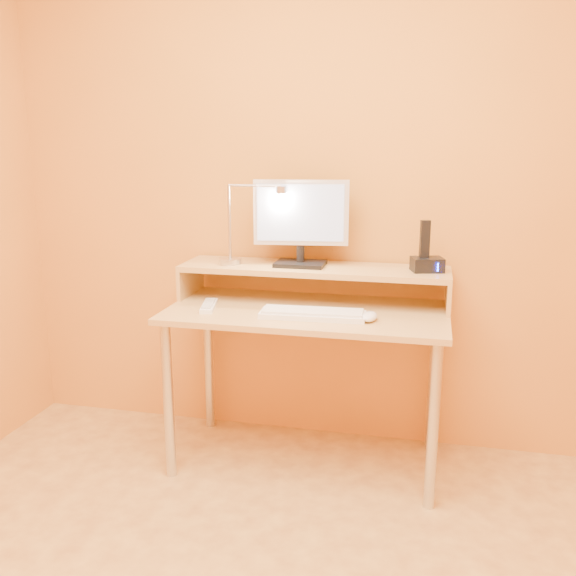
% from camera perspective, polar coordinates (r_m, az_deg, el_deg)
% --- Properties ---
extents(wall_back, '(3.00, 0.04, 2.50)m').
position_cam_1_polar(wall_back, '(2.91, 3.06, 9.80)').
color(wall_back, orange).
rests_on(wall_back, floor).
extents(desk_leg_fl, '(0.04, 0.04, 0.69)m').
position_cam_1_polar(desk_leg_fl, '(2.74, -10.88, -10.12)').
color(desk_leg_fl, silver).
rests_on(desk_leg_fl, floor).
extents(desk_leg_fr, '(0.04, 0.04, 0.69)m').
position_cam_1_polar(desk_leg_fr, '(2.54, 13.11, -12.27)').
color(desk_leg_fr, silver).
rests_on(desk_leg_fr, floor).
extents(desk_leg_bl, '(0.04, 0.04, 0.69)m').
position_cam_1_polar(desk_leg_bl, '(3.17, -7.26, -6.69)').
color(desk_leg_bl, silver).
rests_on(desk_leg_bl, floor).
extents(desk_leg_br, '(0.04, 0.04, 0.69)m').
position_cam_1_polar(desk_leg_br, '(3.00, 13.13, -8.18)').
color(desk_leg_br, silver).
rests_on(desk_leg_br, floor).
extents(desk_lower, '(1.20, 0.60, 0.02)m').
position_cam_1_polar(desk_lower, '(2.69, 1.75, -2.22)').
color(desk_lower, tan).
rests_on(desk_lower, floor).
extents(shelf_riser_left, '(0.02, 0.30, 0.14)m').
position_cam_1_polar(shelf_riser_left, '(2.98, -8.90, 0.73)').
color(shelf_riser_left, tan).
rests_on(shelf_riser_left, desk_lower).
extents(shelf_riser_right, '(0.02, 0.30, 0.14)m').
position_cam_1_polar(shelf_riser_right, '(2.77, 14.45, -0.48)').
color(shelf_riser_right, tan).
rests_on(shelf_riser_right, desk_lower).
extents(desk_shelf, '(1.20, 0.30, 0.02)m').
position_cam_1_polar(desk_shelf, '(2.80, 2.37, 1.75)').
color(desk_shelf, tan).
rests_on(desk_shelf, desk_lower).
extents(monitor_foot, '(0.22, 0.16, 0.02)m').
position_cam_1_polar(monitor_foot, '(2.80, 1.14, 2.24)').
color(monitor_foot, black).
rests_on(monitor_foot, desk_shelf).
extents(monitor_neck, '(0.04, 0.04, 0.07)m').
position_cam_1_polar(monitor_neck, '(2.80, 1.14, 3.12)').
color(monitor_neck, black).
rests_on(monitor_neck, monitor_foot).
extents(monitor_panel, '(0.42, 0.09, 0.29)m').
position_cam_1_polar(monitor_panel, '(2.78, 1.20, 6.91)').
color(monitor_panel, silver).
rests_on(monitor_panel, monitor_neck).
extents(monitor_back, '(0.38, 0.06, 0.24)m').
position_cam_1_polar(monitor_back, '(2.80, 1.30, 6.96)').
color(monitor_back, black).
rests_on(monitor_back, monitor_panel).
extents(monitor_screen, '(0.38, 0.05, 0.25)m').
position_cam_1_polar(monitor_screen, '(2.76, 1.13, 6.87)').
color(monitor_screen, '#98A9D5').
rests_on(monitor_screen, monitor_panel).
extents(lamp_base, '(0.10, 0.10, 0.02)m').
position_cam_1_polar(lamp_base, '(2.86, -5.30, 2.46)').
color(lamp_base, silver).
rests_on(lamp_base, desk_shelf).
extents(lamp_post, '(0.01, 0.01, 0.33)m').
position_cam_1_polar(lamp_post, '(2.83, -5.38, 5.99)').
color(lamp_post, silver).
rests_on(lamp_post, lamp_base).
extents(lamp_arm, '(0.24, 0.01, 0.01)m').
position_cam_1_polar(lamp_arm, '(2.78, -3.07, 9.32)').
color(lamp_arm, silver).
rests_on(lamp_arm, lamp_post).
extents(lamp_head, '(0.04, 0.04, 0.03)m').
position_cam_1_polar(lamp_head, '(2.75, -0.63, 8.98)').
color(lamp_head, silver).
rests_on(lamp_head, lamp_arm).
extents(lamp_bulb, '(0.03, 0.03, 0.00)m').
position_cam_1_polar(lamp_bulb, '(2.75, -0.62, 8.64)').
color(lamp_bulb, '#FFEAC6').
rests_on(lamp_bulb, lamp_head).
extents(phone_dock, '(0.15, 0.13, 0.06)m').
position_cam_1_polar(phone_dock, '(2.74, 12.60, 2.11)').
color(phone_dock, black).
rests_on(phone_dock, desk_shelf).
extents(phone_handset, '(0.05, 0.03, 0.16)m').
position_cam_1_polar(phone_handset, '(2.73, 12.40, 4.40)').
color(phone_handset, black).
rests_on(phone_handset, phone_dock).
extents(phone_led, '(0.01, 0.00, 0.04)m').
position_cam_1_polar(phone_led, '(2.69, 13.54, 1.86)').
color(phone_led, '#1B38FF').
rests_on(phone_led, phone_dock).
extents(keyboard, '(0.44, 0.16, 0.02)m').
position_cam_1_polar(keyboard, '(2.57, 2.26, -2.46)').
color(keyboard, white).
rests_on(keyboard, desk_lower).
extents(mouse, '(0.08, 0.12, 0.04)m').
position_cam_1_polar(mouse, '(2.53, 7.43, -2.60)').
color(mouse, white).
rests_on(mouse, desk_lower).
extents(remote_control, '(0.09, 0.21, 0.02)m').
position_cam_1_polar(remote_control, '(2.73, -7.25, -1.65)').
color(remote_control, white).
rests_on(remote_control, desk_lower).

